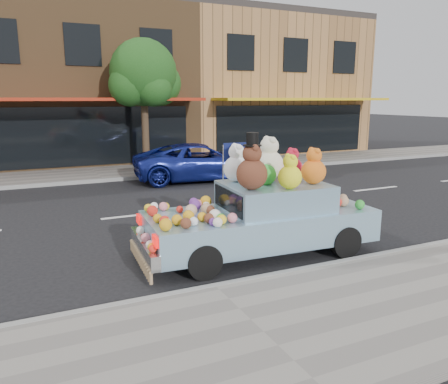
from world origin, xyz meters
TOP-DOWN VIEW (x-y plane):
  - ground at (0.00, 0.00)m, footprint 120.00×120.00m
  - near_sidewalk at (0.00, -6.50)m, footprint 60.00×3.00m
  - far_sidewalk at (0.00, 6.50)m, footprint 60.00×3.00m
  - near_kerb at (0.00, -5.00)m, footprint 60.00×0.12m
  - far_kerb at (0.00, 5.00)m, footprint 60.00×0.12m
  - storefront_mid at (0.00, 11.97)m, footprint 10.00×9.80m
  - storefront_right at (10.00, 11.97)m, footprint 10.00×9.80m
  - street_tree at (2.03, 6.55)m, footprint 3.00×2.70m
  - car_blue at (3.34, 3.94)m, footprint 5.07×2.82m
  - art_car at (1.52, -3.75)m, footprint 4.57×1.99m

SIDE VIEW (x-z plane):
  - ground at x=0.00m, z-range 0.00..0.00m
  - near_sidewalk at x=0.00m, z-range 0.00..0.12m
  - far_sidewalk at x=0.00m, z-range 0.00..0.12m
  - near_kerb at x=0.00m, z-range 0.00..0.13m
  - far_kerb at x=0.00m, z-range 0.00..0.13m
  - car_blue at x=3.34m, z-range 0.00..1.34m
  - art_car at x=1.52m, z-range -0.36..1.99m
  - storefront_mid at x=0.00m, z-range -0.01..7.29m
  - storefront_right at x=10.00m, z-range -0.01..7.29m
  - street_tree at x=2.03m, z-range 1.08..6.30m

